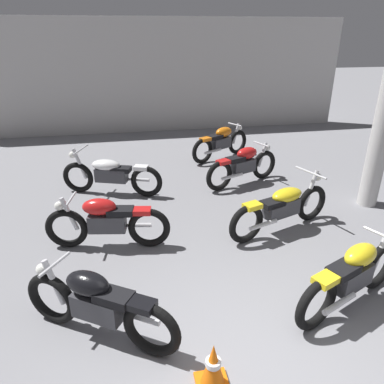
{
  "coord_description": "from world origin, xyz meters",
  "views": [
    {
      "loc": [
        -1.13,
        -2.29,
        3.19
      ],
      "look_at": [
        0.0,
        3.49,
        0.55
      ],
      "focal_mm": 33.79,
      "sensor_mm": 36.0,
      "label": 1
    }
  ],
  "objects_px": {
    "support_pillar": "(383,125)",
    "motorcycle_right_row_2": "(243,165)",
    "motorcycle_right_row_0": "(353,275)",
    "motorcycle_left_row_1": "(107,221)",
    "traffic_cone": "(213,367)",
    "motorcycle_left_row_0": "(97,304)",
    "motorcycle_right_row_1": "(282,207)",
    "motorcycle_right_row_3": "(221,142)",
    "motorcycle_left_row_2": "(111,174)"
  },
  "relations": [
    {
      "from": "motorcycle_left_row_1",
      "to": "traffic_cone",
      "type": "distance_m",
      "value": 2.95
    },
    {
      "from": "support_pillar",
      "to": "motorcycle_left_row_0",
      "type": "relative_size",
      "value": 1.86
    },
    {
      "from": "motorcycle_right_row_0",
      "to": "motorcycle_right_row_1",
      "type": "height_order",
      "value": "motorcycle_right_row_1"
    },
    {
      "from": "motorcycle_left_row_0",
      "to": "motorcycle_left_row_1",
      "type": "height_order",
      "value": "same"
    },
    {
      "from": "motorcycle_right_row_2",
      "to": "traffic_cone",
      "type": "distance_m",
      "value": 5.2
    },
    {
      "from": "support_pillar",
      "to": "motorcycle_left_row_2",
      "type": "xyz_separation_m",
      "value": [
        -5.02,
        1.46,
        -1.15
      ]
    },
    {
      "from": "motorcycle_right_row_0",
      "to": "traffic_cone",
      "type": "xyz_separation_m",
      "value": [
        -1.95,
        -0.79,
        -0.2
      ]
    },
    {
      "from": "motorcycle_right_row_0",
      "to": "motorcycle_right_row_2",
      "type": "height_order",
      "value": "same"
    },
    {
      "from": "motorcycle_left_row_0",
      "to": "traffic_cone",
      "type": "height_order",
      "value": "motorcycle_left_row_0"
    },
    {
      "from": "motorcycle_left_row_0",
      "to": "motorcycle_left_row_1",
      "type": "xyz_separation_m",
      "value": [
        0.06,
        1.9,
        0.0
      ]
    },
    {
      "from": "motorcycle_left_row_2",
      "to": "traffic_cone",
      "type": "bearing_deg",
      "value": -78.46
    },
    {
      "from": "motorcycle_right_row_0",
      "to": "motorcycle_right_row_3",
      "type": "bearing_deg",
      "value": 90.55
    },
    {
      "from": "motorcycle_left_row_1",
      "to": "traffic_cone",
      "type": "xyz_separation_m",
      "value": [
        1.03,
        -2.76,
        -0.2
      ]
    },
    {
      "from": "motorcycle_right_row_0",
      "to": "motorcycle_right_row_1",
      "type": "distance_m",
      "value": 1.93
    },
    {
      "from": "motorcycle_right_row_2",
      "to": "motorcycle_right_row_0",
      "type": "bearing_deg",
      "value": -89.3
    },
    {
      "from": "motorcycle_left_row_2",
      "to": "motorcycle_right_row_2",
      "type": "distance_m",
      "value": 2.89
    },
    {
      "from": "motorcycle_left_row_1",
      "to": "motorcycle_left_row_2",
      "type": "bearing_deg",
      "value": 88.86
    },
    {
      "from": "motorcycle_right_row_2",
      "to": "motorcycle_right_row_1",
      "type": "bearing_deg",
      "value": -90.35
    },
    {
      "from": "support_pillar",
      "to": "motorcycle_right_row_0",
      "type": "xyz_separation_m",
      "value": [
        -2.08,
        -2.58,
        -1.14
      ]
    },
    {
      "from": "motorcycle_right_row_0",
      "to": "motorcycle_right_row_2",
      "type": "distance_m",
      "value": 4.04
    },
    {
      "from": "support_pillar",
      "to": "motorcycle_right_row_2",
      "type": "distance_m",
      "value": 2.82
    },
    {
      "from": "support_pillar",
      "to": "motorcycle_right_row_0",
      "type": "height_order",
      "value": "support_pillar"
    },
    {
      "from": "motorcycle_right_row_3",
      "to": "motorcycle_right_row_1",
      "type": "bearing_deg",
      "value": -90.08
    },
    {
      "from": "motorcycle_left_row_0",
      "to": "motorcycle_right_row_3",
      "type": "height_order",
      "value": "same"
    },
    {
      "from": "motorcycle_right_row_0",
      "to": "traffic_cone",
      "type": "height_order",
      "value": "motorcycle_right_row_0"
    },
    {
      "from": "motorcycle_right_row_0",
      "to": "motorcycle_left_row_0",
      "type": "bearing_deg",
      "value": 178.71
    },
    {
      "from": "motorcycle_right_row_0",
      "to": "motorcycle_right_row_2",
      "type": "bearing_deg",
      "value": 90.7
    },
    {
      "from": "motorcycle_left_row_2",
      "to": "motorcycle_right_row_2",
      "type": "height_order",
      "value": "motorcycle_left_row_2"
    },
    {
      "from": "motorcycle_left_row_1",
      "to": "motorcycle_left_row_0",
      "type": "bearing_deg",
      "value": -91.85
    },
    {
      "from": "traffic_cone",
      "to": "motorcycle_left_row_0",
      "type": "bearing_deg",
      "value": 141.65
    },
    {
      "from": "motorcycle_right_row_3",
      "to": "motorcycle_left_row_0",
      "type": "bearing_deg",
      "value": -117.16
    },
    {
      "from": "motorcycle_left_row_0",
      "to": "motorcycle_right_row_0",
      "type": "xyz_separation_m",
      "value": [
        3.04,
        -0.07,
        0.0
      ]
    },
    {
      "from": "motorcycle_right_row_1",
      "to": "motorcycle_left_row_0",
      "type": "bearing_deg",
      "value": -147.97
    },
    {
      "from": "motorcycle_right_row_3",
      "to": "traffic_cone",
      "type": "distance_m",
      "value": 6.94
    },
    {
      "from": "motorcycle_left_row_1",
      "to": "motorcycle_left_row_2",
      "type": "height_order",
      "value": "motorcycle_left_row_2"
    },
    {
      "from": "support_pillar",
      "to": "motorcycle_left_row_1",
      "type": "relative_size",
      "value": 1.63
    },
    {
      "from": "motorcycle_left_row_2",
      "to": "motorcycle_right_row_1",
      "type": "relative_size",
      "value": 1.0
    },
    {
      "from": "motorcycle_left_row_2",
      "to": "motorcycle_right_row_2",
      "type": "bearing_deg",
      "value": 0.03
    },
    {
      "from": "motorcycle_left_row_1",
      "to": "motorcycle_right_row_1",
      "type": "relative_size",
      "value": 0.94
    },
    {
      "from": "motorcycle_right_row_0",
      "to": "motorcycle_right_row_3",
      "type": "distance_m",
      "value": 5.88
    },
    {
      "from": "motorcycle_right_row_3",
      "to": "motorcycle_left_row_2",
      "type": "bearing_deg",
      "value": -147.42
    },
    {
      "from": "support_pillar",
      "to": "motorcycle_left_row_0",
      "type": "height_order",
      "value": "support_pillar"
    },
    {
      "from": "support_pillar",
      "to": "motorcycle_right_row_1",
      "type": "height_order",
      "value": "support_pillar"
    },
    {
      "from": "motorcycle_right_row_1",
      "to": "traffic_cone",
      "type": "height_order",
      "value": "motorcycle_right_row_1"
    },
    {
      "from": "motorcycle_right_row_1",
      "to": "support_pillar",
      "type": "bearing_deg",
      "value": 16.94
    },
    {
      "from": "motorcycle_left_row_0",
      "to": "motorcycle_right_row_2",
      "type": "bearing_deg",
      "value": 53.04
    },
    {
      "from": "motorcycle_left_row_0",
      "to": "motorcycle_right_row_0",
      "type": "relative_size",
      "value": 0.93
    },
    {
      "from": "motorcycle_left_row_1",
      "to": "traffic_cone",
      "type": "height_order",
      "value": "motorcycle_left_row_1"
    },
    {
      "from": "motorcycle_right_row_1",
      "to": "motorcycle_right_row_2",
      "type": "distance_m",
      "value": 2.11
    },
    {
      "from": "motorcycle_right_row_1",
      "to": "motorcycle_right_row_0",
      "type": "bearing_deg",
      "value": -88.16
    }
  ]
}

